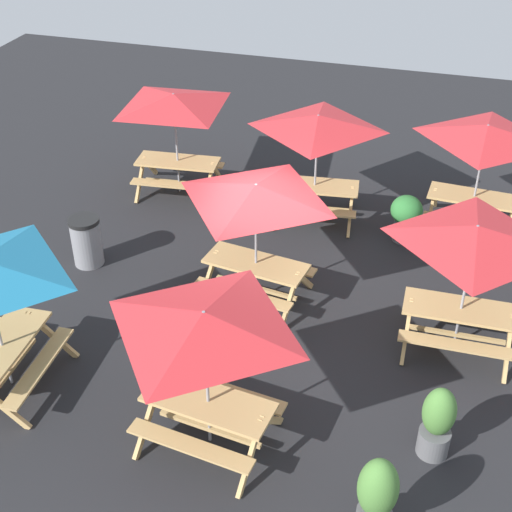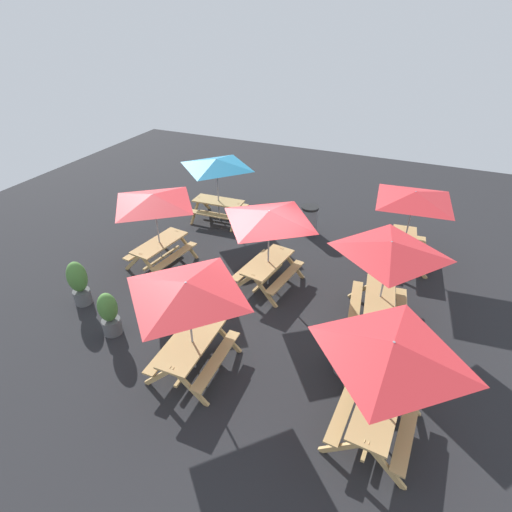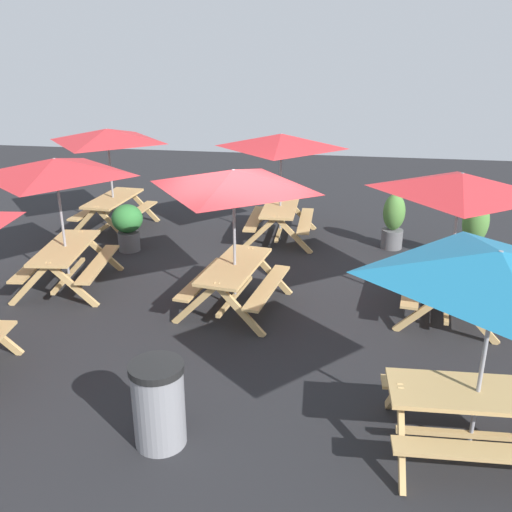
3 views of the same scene
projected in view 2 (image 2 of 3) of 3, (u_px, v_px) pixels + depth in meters
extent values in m
plane|color=#232326|center=(262.00, 289.00, 11.13)|extent=(25.78, 25.78, 0.00)
cube|color=tan|center=(378.00, 406.00, 7.03)|extent=(1.84, 0.82, 0.05)
cube|color=tan|center=(345.00, 405.00, 7.39)|extent=(1.81, 0.38, 0.04)
cube|color=tan|center=(407.00, 429.00, 6.97)|extent=(1.81, 0.38, 0.04)
cube|color=tan|center=(365.00, 382.00, 7.95)|extent=(0.11, 0.80, 0.81)
cube|color=tan|center=(403.00, 395.00, 7.67)|extent=(0.11, 0.80, 0.81)
cube|color=tan|center=(342.00, 447.00, 6.78)|extent=(0.11, 0.80, 0.81)
cube|color=tan|center=(386.00, 466.00, 6.50)|extent=(0.11, 0.80, 0.81)
cube|color=tan|center=(373.00, 425.00, 7.30)|extent=(1.56, 0.17, 0.06)
cylinder|color=gray|center=(382.00, 391.00, 6.81)|extent=(0.04, 0.04, 2.30)
pyramid|color=red|center=(393.00, 348.00, 6.27)|extent=(2.13, 2.13, 0.28)
cube|color=tan|center=(193.00, 342.00, 8.36)|extent=(1.81, 0.73, 0.05)
cube|color=tan|center=(172.00, 345.00, 8.69)|extent=(1.80, 0.29, 0.04)
cube|color=tan|center=(217.00, 360.00, 8.34)|extent=(1.80, 0.29, 0.04)
cube|color=tan|center=(197.00, 327.00, 9.28)|extent=(0.07, 0.80, 0.81)
cube|color=tan|center=(225.00, 336.00, 9.05)|extent=(0.07, 0.80, 0.81)
cube|color=tan|center=(159.00, 376.00, 8.07)|extent=(0.07, 0.80, 0.81)
cube|color=tan|center=(190.00, 387.00, 7.83)|extent=(0.07, 0.80, 0.81)
cube|color=tan|center=(195.00, 360.00, 8.64)|extent=(1.56, 0.10, 0.06)
cylinder|color=gray|center=(191.00, 328.00, 8.14)|extent=(0.04, 0.04, 2.30)
pyramid|color=red|center=(186.00, 288.00, 7.60)|extent=(2.03, 2.03, 0.28)
cube|color=tan|center=(268.00, 262.00, 10.96)|extent=(1.88, 0.96, 0.05)
cube|color=tan|center=(251.00, 265.00, 11.36)|extent=(1.82, 0.52, 0.04)
cube|color=tan|center=(285.00, 277.00, 10.87)|extent=(1.82, 0.52, 0.04)
cube|color=tan|center=(271.00, 257.00, 11.88)|extent=(0.18, 0.80, 0.81)
cube|color=tan|center=(292.00, 264.00, 11.56)|extent=(0.18, 0.80, 0.81)
cube|color=tan|center=(242.00, 283.00, 10.77)|extent=(0.18, 0.80, 0.81)
cube|color=tan|center=(265.00, 292.00, 10.44)|extent=(0.18, 0.80, 0.81)
cube|color=tan|center=(268.00, 277.00, 11.24)|extent=(1.55, 0.30, 0.06)
cylinder|color=gray|center=(268.00, 249.00, 10.74)|extent=(0.04, 0.04, 2.30)
pyramid|color=red|center=(269.00, 216.00, 10.20)|extent=(2.28, 2.28, 0.28)
cube|color=tan|center=(218.00, 201.00, 14.35)|extent=(0.79, 1.83, 0.05)
cube|color=tan|center=(212.00, 215.00, 14.07)|extent=(0.35, 1.81, 0.04)
cube|color=tan|center=(225.00, 203.00, 14.94)|extent=(0.35, 1.81, 0.04)
cube|color=tan|center=(195.00, 211.00, 14.49)|extent=(0.80, 0.10, 0.81)
cube|color=tan|center=(204.00, 203.00, 15.07)|extent=(0.80, 0.10, 0.81)
cube|color=tan|center=(235.00, 218.00, 14.03)|extent=(0.80, 0.10, 0.81)
cube|color=tan|center=(243.00, 210.00, 14.61)|extent=(0.80, 0.10, 0.81)
cube|color=tan|center=(219.00, 214.00, 14.63)|extent=(0.15, 1.56, 0.06)
cylinder|color=gray|center=(218.00, 191.00, 14.13)|extent=(0.04, 0.04, 2.30)
pyramid|color=teal|center=(216.00, 163.00, 13.59)|extent=(2.09, 2.09, 0.28)
cube|color=tan|center=(160.00, 243.00, 11.85)|extent=(1.87, 0.92, 0.05)
cube|color=tan|center=(147.00, 246.00, 12.24)|extent=(1.82, 0.49, 0.04)
cube|color=tan|center=(175.00, 256.00, 11.76)|extent=(1.82, 0.49, 0.04)
cube|color=tan|center=(169.00, 239.00, 12.77)|extent=(0.16, 0.80, 0.81)
cube|color=tan|center=(187.00, 245.00, 12.45)|extent=(0.16, 0.80, 0.81)
cube|color=tan|center=(133.00, 262.00, 11.64)|extent=(0.16, 0.80, 0.81)
cube|color=tan|center=(152.00, 269.00, 11.32)|extent=(0.16, 0.80, 0.81)
cube|color=tan|center=(162.00, 258.00, 12.12)|extent=(1.56, 0.27, 0.06)
cylinder|color=gray|center=(158.00, 231.00, 11.63)|extent=(0.04, 0.04, 2.30)
pyramid|color=red|center=(153.00, 199.00, 11.09)|extent=(2.24, 2.24, 0.28)
cube|color=tan|center=(380.00, 297.00, 9.65)|extent=(1.87, 0.91, 0.05)
cube|color=tan|center=(355.00, 302.00, 9.94)|extent=(1.82, 0.48, 0.04)
cube|color=tan|center=(402.00, 311.00, 9.67)|extent=(1.82, 0.48, 0.04)
cube|color=tan|center=(365.00, 288.00, 10.57)|extent=(0.16, 0.80, 0.81)
cube|color=tan|center=(393.00, 293.00, 10.39)|extent=(0.16, 0.80, 0.81)
cube|color=tan|center=(360.00, 327.00, 9.30)|extent=(0.16, 0.80, 0.81)
cube|color=tan|center=(393.00, 333.00, 9.13)|extent=(0.16, 0.80, 0.81)
cube|color=tan|center=(377.00, 314.00, 9.93)|extent=(1.56, 0.26, 0.06)
cylinder|color=gray|center=(383.00, 283.00, 9.43)|extent=(0.04, 0.04, 2.30)
pyramid|color=red|center=(391.00, 247.00, 8.89)|extent=(2.23, 2.23, 0.28)
cube|color=tan|center=(405.00, 240.00, 12.00)|extent=(1.86, 0.87, 0.05)
cube|color=tan|center=(384.00, 245.00, 12.30)|extent=(1.82, 0.43, 0.04)
cube|color=tan|center=(422.00, 251.00, 12.01)|extent=(1.82, 0.43, 0.04)
cube|color=tan|center=(391.00, 236.00, 12.92)|extent=(0.14, 0.80, 0.81)
cube|color=tan|center=(415.00, 240.00, 12.73)|extent=(0.14, 0.80, 0.81)
cube|color=tan|center=(389.00, 261.00, 11.67)|extent=(0.14, 0.80, 0.81)
cube|color=tan|center=(415.00, 266.00, 11.48)|extent=(0.14, 0.80, 0.81)
cube|color=tan|center=(401.00, 254.00, 12.28)|extent=(1.56, 0.22, 0.06)
cylinder|color=gray|center=(408.00, 228.00, 11.78)|extent=(0.04, 0.04, 2.30)
pyramid|color=red|center=(415.00, 196.00, 11.24)|extent=(2.82, 2.82, 0.28)
cylinder|color=gray|center=(309.00, 221.00, 13.69)|extent=(0.56, 0.56, 0.90)
cylinder|color=black|center=(310.00, 208.00, 13.43)|extent=(0.59, 0.59, 0.08)
cylinder|color=#59595B|center=(344.00, 364.00, 8.56)|extent=(0.44, 0.44, 0.40)
ellipsoid|color=#2D7233|center=(347.00, 348.00, 8.30)|extent=(0.63, 0.63, 0.58)
cylinder|color=#59595B|center=(112.00, 326.00, 9.57)|extent=(0.44, 0.44, 0.40)
ellipsoid|color=#4C7F38|center=(107.00, 307.00, 9.26)|extent=(0.45, 0.45, 0.76)
cylinder|color=#59595B|center=(83.00, 297.00, 10.54)|extent=(0.44, 0.44, 0.40)
ellipsoid|color=#4C7F38|center=(77.00, 277.00, 10.20)|extent=(0.50, 0.50, 0.88)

